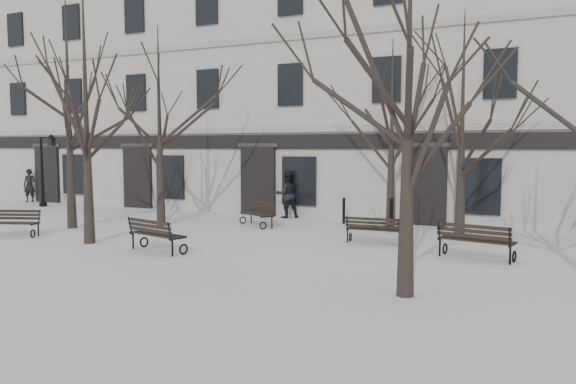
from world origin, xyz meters
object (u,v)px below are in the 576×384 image
Objects in this scene: bench_0 at (12,222)px; lamp_post at (45,165)px; tree_0 at (68,81)px; tree_1 at (85,77)px; bench_2 at (476,240)px; bench_4 at (374,229)px; bench_3 at (258,213)px; tree_2 at (409,61)px; bench_1 at (155,234)px.

lamp_post reaches higher than bench_0.
tree_1 is at bearing -35.21° from tree_0.
bench_4 is at bearing -9.38° from bench_2.
bench_3 is at bearing 20.94° from bench_0.
bench_2 is at bearing -10.88° from bench_0.
tree_1 reaches higher than lamp_post.
tree_1 reaches higher than bench_4.
bench_0 is (-0.30, -2.20, -4.73)m from tree_0.
bench_4 is at bearing -2.59° from bench_0.
tree_1 is 5.51m from bench_0.
lamp_post is at bearing -0.84° from bench_2.
lamp_post is at bearing 156.67° from tree_2.
bench_2 is 1.12× the size of bench_3.
lamp_post is at bearing -14.59° from bench_4.
tree_0 is 3.59m from tree_1.
tree_0 is 5.22m from bench_0.
bench_2 is 3.26m from bench_4.
tree_1 is at bearing -35.02° from lamp_post.
tree_0 is 14.50m from bench_2.
bench_0 is (-3.22, -0.13, -4.47)m from tree_1.
bench_2 reaches higher than bench_4.
tree_1 is 4.69× the size of bench_4.
tree_2 reaches higher than bench_4.
tree_1 is 11.93m from bench_2.
bench_1 is (2.70, -0.25, -4.43)m from tree_1.
tree_2 is 10.95m from bench_3.
bench_4 is at bearing 8.41° from tree_0.
tree_1 reaches higher than bench_1.
bench_3 is (6.04, 5.54, 0.01)m from bench_0.
tree_2 is 2.08× the size of lamp_post.
tree_2 is at bearing -9.90° from tree_1.
bench_3 is at bearing -24.32° from bench_4.
bench_1 reaches higher than bench_4.
lamp_post is (-20.36, 4.19, 1.49)m from bench_2.
bench_3 is 5.22m from bench_4.
bench_4 is (-2.31, 5.39, -4.08)m from tree_2.
tree_1 is 7.55m from bench_3.
bench_3 is 0.51× the size of lamp_post.
tree_1 is 5.19m from bench_1.
bench_2 is (14.01, 2.65, 0.05)m from bench_0.
bench_0 is 9.46m from lamp_post.
tree_2 is at bearing -28.54° from bench_0.
tree_0 is at bearing 60.68° from bench_0.
tree_0 is at bearing -115.52° from bench_3.
bench_2 is (0.75, 4.27, -4.01)m from tree_2.
lamp_post is (-6.35, 6.84, 1.55)m from bench_0.
tree_0 reaches higher than bench_4.
tree_1 is 9.66m from bench_4.
bench_2 is at bearing 14.34° from bench_3.
tree_0 reaches higher than bench_1.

